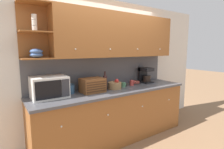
# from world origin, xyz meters

# --- Properties ---
(ground_plane) EXTENTS (24.00, 24.00, 0.00)m
(ground_plane) POSITION_xyz_m (0.00, 0.00, 0.00)
(ground_plane) COLOR #896647
(wall_back) EXTENTS (5.36, 0.06, 2.60)m
(wall_back) POSITION_xyz_m (0.00, 0.03, 1.30)
(wall_back) COLOR silver
(wall_back) RESTS_ON ground_plane
(counter_unit) EXTENTS (2.98, 0.69, 0.96)m
(counter_unit) POSITION_xyz_m (0.00, -0.33, 0.48)
(counter_unit) COLOR #935628
(counter_unit) RESTS_ON ground_plane
(backsplash_panel) EXTENTS (2.96, 0.01, 0.58)m
(backsplash_panel) POSITION_xyz_m (0.00, -0.01, 1.25)
(backsplash_panel) COLOR #4C4C51
(backsplash_panel) RESTS_ON counter_unit
(upper_cabinets) EXTENTS (2.96, 0.35, 0.80)m
(upper_cabinets) POSITION_xyz_m (0.17, -0.16, 1.93)
(upper_cabinets) COLOR #935628
(upper_cabinets) RESTS_ON backsplash_panel
(microwave) EXTENTS (0.51, 0.39, 0.32)m
(microwave) POSITION_xyz_m (-1.13, -0.22, 1.12)
(microwave) COLOR silver
(microwave) RESTS_ON counter_unit
(storage_canister) EXTENTS (0.14, 0.14, 0.15)m
(storage_canister) POSITION_xyz_m (-0.77, -0.15, 1.03)
(storage_canister) COLOR #33567A
(storage_canister) RESTS_ON counter_unit
(bread_box) EXTENTS (0.38, 0.30, 0.24)m
(bread_box) POSITION_xyz_m (-0.43, -0.28, 1.08)
(bread_box) COLOR brown
(bread_box) RESTS_ON counter_unit
(wine_bottle) EXTENTS (0.07, 0.07, 0.34)m
(wine_bottle) POSITION_xyz_m (-0.18, -0.27, 1.11)
(wine_bottle) COLOR black
(wine_bottle) RESTS_ON counter_unit
(fruit_basket) EXTENTS (0.25, 0.25, 0.18)m
(fruit_basket) POSITION_xyz_m (0.02, -0.29, 1.02)
(fruit_basket) COLOR #937047
(fruit_basket) RESTS_ON counter_unit
(mug_blue_second) EXTENTS (0.10, 0.08, 0.09)m
(mug_blue_second) POSITION_xyz_m (0.25, -0.26, 1.00)
(mug_blue_second) COLOR #4C845B
(mug_blue_second) RESTS_ON counter_unit
(mug) EXTENTS (0.09, 0.08, 0.11)m
(mug) POSITION_xyz_m (0.48, -0.24, 1.01)
(mug) COLOR #B73D38
(mug) RESTS_ON counter_unit
(bowl_stack_on_counter) EXTENTS (0.18, 0.18, 0.07)m
(bowl_stack_on_counter) POSITION_xyz_m (0.66, -0.15, 0.99)
(bowl_stack_on_counter) COLOR #9E473D
(bowl_stack_on_counter) RESTS_ON counter_unit
(coffee_maker) EXTENTS (0.22, 0.26, 0.33)m
(coffee_maker) POSITION_xyz_m (0.93, -0.15, 1.12)
(coffee_maker) COLOR black
(coffee_maker) RESTS_ON counter_unit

